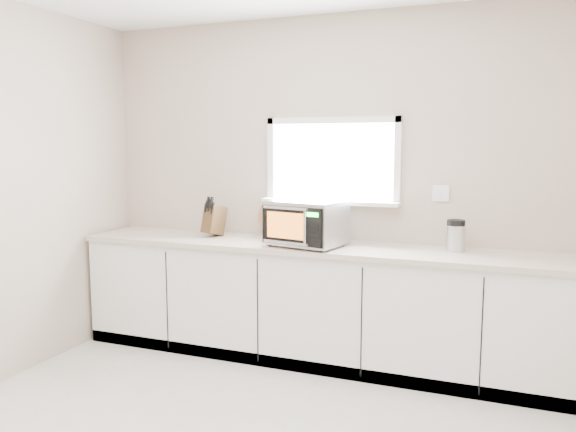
% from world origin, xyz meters
% --- Properties ---
extents(back_wall, '(4.00, 0.17, 2.70)m').
position_xyz_m(back_wall, '(0.00, 2.00, 1.36)').
color(back_wall, '#C2AD9A').
rests_on(back_wall, ground).
extents(cabinets, '(3.92, 0.60, 0.88)m').
position_xyz_m(cabinets, '(0.00, 1.70, 0.44)').
color(cabinets, white).
rests_on(cabinets, ground).
extents(countertop, '(3.92, 0.64, 0.04)m').
position_xyz_m(countertop, '(0.00, 1.69, 0.90)').
color(countertop, beige).
rests_on(countertop, cabinets).
extents(microwave, '(0.61, 0.52, 0.35)m').
position_xyz_m(microwave, '(-0.09, 1.61, 1.10)').
color(microwave, black).
rests_on(microwave, countertop).
extents(knife_block, '(0.16, 0.25, 0.34)m').
position_xyz_m(knife_block, '(-0.96, 1.76, 1.06)').
color(knife_block, '#453018').
rests_on(knife_block, countertop).
extents(cutting_board, '(0.33, 0.08, 0.33)m').
position_xyz_m(cutting_board, '(-0.46, 1.94, 1.09)').
color(cutting_board, '#A86341').
rests_on(cutting_board, countertop).
extents(coffee_grinder, '(0.16, 0.16, 0.23)m').
position_xyz_m(coffee_grinder, '(0.98, 1.80, 1.03)').
color(coffee_grinder, '#B8BBC0').
rests_on(coffee_grinder, countertop).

